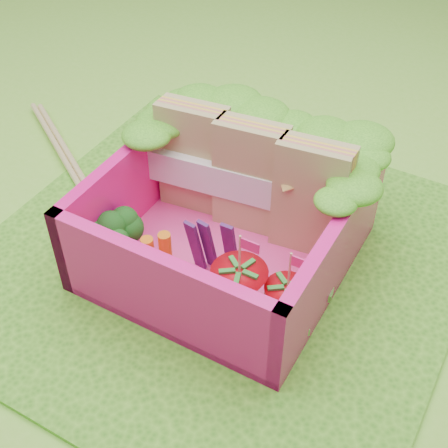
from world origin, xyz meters
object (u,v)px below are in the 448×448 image
strawberry_left (239,290)px  chopsticks (81,181)px  strawberry_right (286,303)px  bento_box (226,221)px  broccoli (113,233)px  sandwich_stack (251,178)px

strawberry_left → chopsticks: (-1.41, 0.45, -0.18)m
strawberry_right → bento_box: bearing=151.1°
bento_box → strawberry_right: 0.58m
bento_box → strawberry_left: strawberry_left is taller
broccoli → strawberry_left: size_ratio=0.65×
broccoli → chopsticks: (-0.63, 0.44, -0.20)m
sandwich_stack → strawberry_left: bearing=-66.9°
bento_box → chopsticks: bearing=174.4°
bento_box → sandwich_stack: (0.00, 0.27, 0.11)m
sandwich_stack → strawberry_left: 0.70m
bento_box → strawberry_left: (0.27, -0.34, -0.08)m
sandwich_stack → broccoli: sandwich_stack is taller
chopsticks → strawberry_left: bearing=-17.8°
bento_box → strawberry_right: bearing=-28.9°
strawberry_right → chopsticks: (-1.65, 0.39, -0.15)m
sandwich_stack → strawberry_left: size_ratio=2.38×
strawberry_left → strawberry_right: size_ratio=1.12×
bento_box → chopsticks: (-1.15, 0.11, -0.25)m
strawberry_right → broccoli: bearing=-176.9°
broccoli → strawberry_right: size_ratio=0.73×
strawberry_right → chopsticks: 1.70m
broccoli → chopsticks: broccoli is taller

